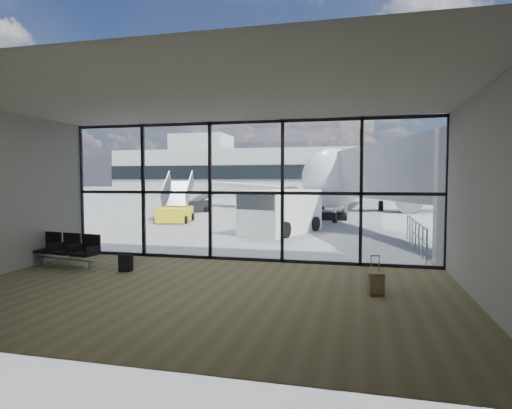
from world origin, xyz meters
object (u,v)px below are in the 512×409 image
at_px(suitcase, 376,284).
at_px(service_van, 280,211).
at_px(airliner, 352,180).
at_px(seating_row, 68,248).
at_px(belt_loader, 193,206).
at_px(backpack, 125,263).
at_px(mobile_stairs, 175,212).

bearing_deg(suitcase, service_van, 95.27).
distance_m(suitcase, airliner, 29.70).
height_order(seating_row, service_van, service_van).
relative_size(service_van, belt_loader, 1.41).
height_order(suitcase, belt_loader, belt_loader).
bearing_deg(belt_loader, backpack, -48.86).
bearing_deg(suitcase, belt_loader, 105.02).
relative_size(airliner, mobile_stairs, 8.76).
relative_size(backpack, airliner, 0.02).
distance_m(seating_row, backpack, 2.10).
bearing_deg(backpack, suitcase, -7.09).
bearing_deg(suitcase, seating_row, 156.31).
relative_size(suitcase, mobile_stairs, 0.23).
relative_size(seating_row, airliner, 0.07).
relative_size(backpack, mobile_stairs, 0.14).
xyz_separation_m(backpack, service_van, (2.69, 9.84, 0.84)).
bearing_deg(service_van, mobile_stairs, 169.84).
bearing_deg(seating_row, airliner, 83.27).
xyz_separation_m(airliner, belt_loader, (-12.45, -6.92, -2.12)).
bearing_deg(suitcase, backpack, 155.96).
height_order(suitcase, airliner, airliner).
bearing_deg(service_van, seating_row, -97.40).
relative_size(seating_row, mobile_stairs, 0.58).
distance_m(seating_row, service_van, 10.72).
height_order(belt_loader, mobile_stairs, mobile_stairs).
height_order(backpack, mobile_stairs, mobile_stairs).
bearing_deg(mobile_stairs, backpack, -82.45).
bearing_deg(mobile_stairs, suitcase, -63.48).
xyz_separation_m(seating_row, mobile_stairs, (-2.70, 13.75, 0.06)).
distance_m(belt_loader, mobile_stairs, 7.90).
distance_m(seating_row, mobile_stairs, 14.01).
height_order(backpack, belt_loader, belt_loader).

